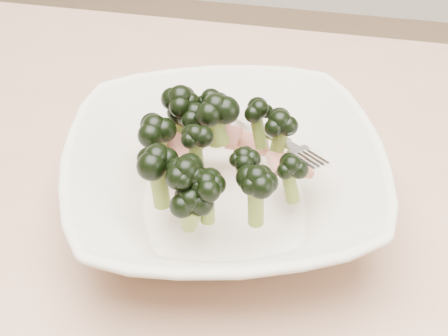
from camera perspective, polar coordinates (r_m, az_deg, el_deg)
The scene contains 2 objects.
dining_table at distance 0.70m, azimuth -4.46°, elevation -9.75°, with size 1.20×0.80×0.75m.
broccoli_dish at distance 0.60m, azimuth -0.15°, elevation -0.52°, with size 0.37×0.37×0.12m.
Camera 1 is at (0.14, -0.42, 1.19)m, focal length 50.00 mm.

